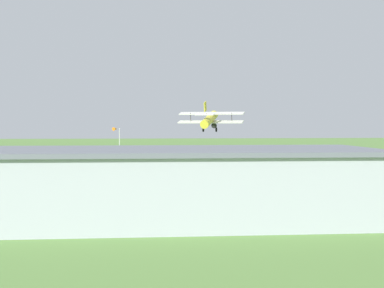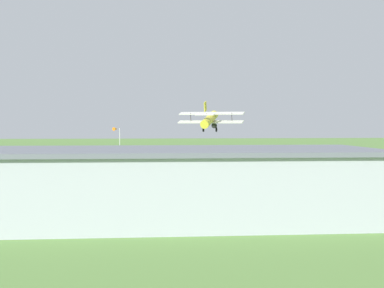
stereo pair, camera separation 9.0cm
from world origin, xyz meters
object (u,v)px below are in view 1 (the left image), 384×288
Objects in this scene: biplane at (210,119)px; windsock at (116,132)px; person_beside_truck at (277,185)px; hangar at (155,184)px; person_walking_on_apron at (281,188)px.

biplane reaches higher than windsock.
windsock is at bearing -51.35° from biplane.
windsock reaches higher than person_beside_truck.
biplane is at bearing -104.42° from hangar.
windsock is (18.42, -36.56, 5.22)m from person_beside_truck.
hangar is 21.44× the size of person_beside_truck.
biplane reaches higher than hangar.
person_beside_truck is (-13.97, -16.46, -2.00)m from hangar.
windsock is (13.69, -17.11, -2.13)m from biplane.
person_walking_on_apron is 0.22× the size of windsock.
biplane is 1.38× the size of windsock.
windsock is (4.45, -53.02, 3.22)m from hangar.
biplane is 5.83× the size of person_beside_truck.
person_beside_truck is at bearing -91.65° from person_walking_on_apron.
hangar is 20.20m from person_walking_on_apron.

